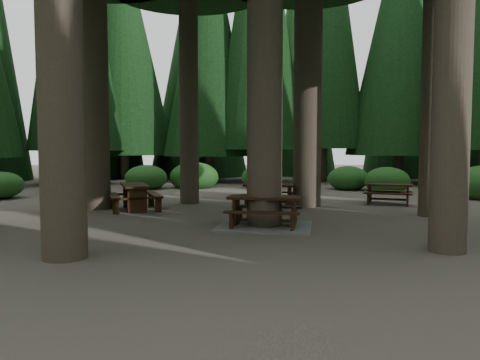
{
  "coord_description": "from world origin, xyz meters",
  "views": [
    {
      "loc": [
        0.19,
        -10.93,
        1.91
      ],
      "look_at": [
        0.22,
        0.6,
        1.1
      ],
      "focal_mm": 35.0,
      "sensor_mm": 36.0,
      "label": 1
    }
  ],
  "objects_px": {
    "picnic_table_b": "(135,193)",
    "picnic_table_a": "(265,217)",
    "picnic_table_d": "(388,191)",
    "picnic_table_c": "(269,199)"
  },
  "relations": [
    {
      "from": "picnic_table_b",
      "to": "picnic_table_a",
      "type": "bearing_deg",
      "value": -148.52
    },
    {
      "from": "picnic_table_a",
      "to": "picnic_table_c",
      "type": "xyz_separation_m",
      "value": [
        0.38,
        4.05,
        -0.02
      ]
    },
    {
      "from": "picnic_table_a",
      "to": "picnic_table_d",
      "type": "xyz_separation_m",
      "value": [
        4.45,
        4.7,
        0.19
      ]
    },
    {
      "from": "picnic_table_b",
      "to": "picnic_table_c",
      "type": "relative_size",
      "value": 0.91
    },
    {
      "from": "picnic_table_a",
      "to": "picnic_table_b",
      "type": "relative_size",
      "value": 1.14
    },
    {
      "from": "picnic_table_d",
      "to": "picnic_table_c",
      "type": "bearing_deg",
      "value": -150.7
    },
    {
      "from": "picnic_table_d",
      "to": "picnic_table_a",
      "type": "bearing_deg",
      "value": -113.22
    },
    {
      "from": "picnic_table_b",
      "to": "picnic_table_d",
      "type": "distance_m",
      "value": 8.39
    },
    {
      "from": "picnic_table_b",
      "to": "picnic_table_c",
      "type": "distance_m",
      "value": 4.27
    },
    {
      "from": "picnic_table_a",
      "to": "picnic_table_d",
      "type": "height_order",
      "value": "picnic_table_a"
    }
  ]
}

